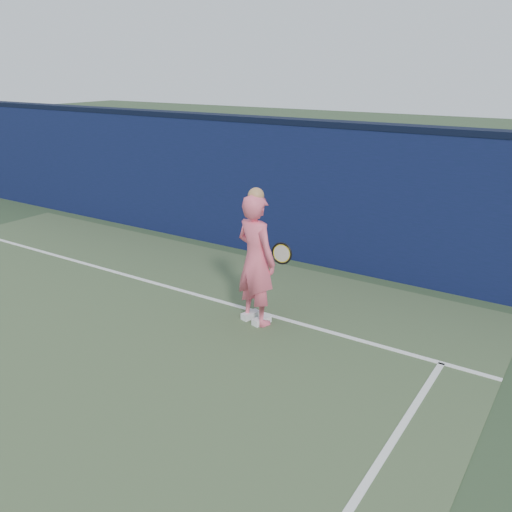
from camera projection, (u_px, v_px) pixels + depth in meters
The scene contains 4 objects.
backstop_wall at pixel (238, 185), 10.73m from camera, with size 24.00×0.40×2.50m, color #0C1536.
wall_cap at pixel (237, 118), 10.30m from camera, with size 24.00×0.42×0.10m, color black.
player at pixel (256, 260), 7.51m from camera, with size 0.78×0.62×1.96m.
racket at pixel (280, 253), 7.79m from camera, with size 0.61×0.16×0.33m.
Camera 1 is at (6.08, -2.18, 3.49)m, focal length 38.00 mm.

